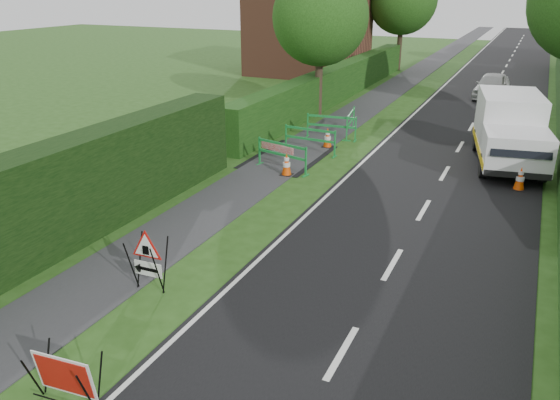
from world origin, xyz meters
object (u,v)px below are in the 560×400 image
(works_van, at_px, (510,129))
(hatchback_car, at_px, (492,86))
(red_rect_sign, at_px, (64,377))
(triangle_sign, at_px, (145,256))

(works_van, xyz_separation_m, hatchback_car, (-1.63, 12.26, -0.57))
(red_rect_sign, distance_m, hatchback_car, 27.96)
(works_van, distance_m, hatchback_car, 12.38)
(red_rect_sign, bearing_deg, works_van, 66.24)
(triangle_sign, bearing_deg, red_rect_sign, -76.23)
(works_van, bearing_deg, red_rect_sign, -118.51)
(red_rect_sign, relative_size, works_van, 0.20)
(triangle_sign, relative_size, hatchback_car, 0.29)
(red_rect_sign, relative_size, hatchback_car, 0.27)
(works_van, bearing_deg, triangle_sign, -126.37)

